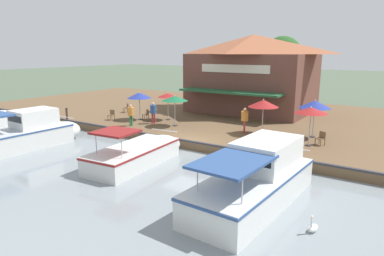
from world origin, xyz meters
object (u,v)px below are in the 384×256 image
Objects in this scene: motorboat_outer_channel at (30,133)px; patio_umbrella_mid_patio_left at (315,104)px; cafe_chair_back_row_seat at (112,114)px; cafe_chair_far_corner_seat at (321,138)px; tree_downstream_bank at (280,56)px; patio_umbrella_by_entrance at (263,103)px; person_mid_patio at (153,110)px; motorboat_nearest_quay at (140,152)px; patio_umbrella_mid_patio_right at (311,110)px; cafe_chair_facing_river at (126,107)px; cafe_chair_under_first_umbrella at (146,114)px; person_near_entrance at (131,113)px; waterfront_restaurant at (252,73)px; person_at_quay_edge at (245,117)px; patio_umbrella_near_quay_edge at (139,95)px; motorboat_distant_upstream at (262,176)px; swan at (313,228)px; mooring_post at (67,114)px; patio_umbrella_back_row at (175,98)px.

patio_umbrella_mid_patio_left is at bearing 125.12° from motorboat_outer_channel.
cafe_chair_back_row_seat is at bearing -78.29° from patio_umbrella_mid_patio_left.
cafe_chair_far_corner_seat is 0.12× the size of tree_downstream_bank.
person_mid_patio is at bearing -80.05° from patio_umbrella_by_entrance.
cafe_chair_far_corner_seat is 0.12× the size of motorboat_nearest_quay.
patio_umbrella_mid_patio_right is at bearing 68.91° from patio_umbrella_by_entrance.
cafe_chair_back_row_seat is 1.00× the size of cafe_chair_far_corner_seat.
cafe_chair_facing_river is at bearing -170.09° from motorboat_outer_channel.
person_mid_patio is (0.72, -12.85, 0.61)m from cafe_chair_far_corner_seat.
person_near_entrance is (2.66, 0.74, 0.58)m from cafe_chair_under_first_umbrella.
patio_umbrella_mid_patio_left is at bearing 46.06° from waterfront_restaurant.
cafe_chair_far_corner_seat is 5.43m from person_at_quay_edge.
patio_umbrella_near_quay_edge reaches higher than cafe_chair_under_first_umbrella.
motorboat_distant_upstream is 15.93m from motorboat_outer_channel.
motorboat_distant_upstream is (9.03, 3.68, -1.75)m from patio_umbrella_by_entrance.
patio_umbrella_mid_patio_right is 1.93m from cafe_chair_far_corner_seat.
patio_umbrella_mid_patio_right is at bearing 93.26° from cafe_chair_back_row_seat.
cafe_chair_facing_river is at bearing -119.52° from patio_umbrella_near_quay_edge.
cafe_chair_back_row_seat is 10.48m from motorboat_nearest_quay.
tree_downstream_bank is at bearing -157.67° from swan.
mooring_post is (5.49, -1.59, 0.04)m from cafe_chair_facing_river.
patio_umbrella_back_row is at bearing -10.55° from tree_downstream_bank.
patio_umbrella_back_row is 10.29m from patio_umbrella_mid_patio_right.
mooring_post is (4.04, -14.54, -0.61)m from person_at_quay_edge.
cafe_chair_far_corner_seat is at bearing 79.14° from patio_umbrella_by_entrance.
person_at_quay_edge is at bearing 98.56° from person_mid_patio.
mooring_post is (3.63, -19.92, 0.04)m from cafe_chair_far_corner_seat.
waterfront_restaurant reaches higher than person_at_quay_edge.
cafe_chair_under_first_umbrella reaches higher than swan.
patio_umbrella_near_quay_edge is 0.34× the size of motorboat_nearest_quay.
motorboat_distant_upstream is (7.52, 12.34, -0.67)m from person_mid_patio.
patio_umbrella_by_entrance is at bearing -111.09° from patio_umbrella_mid_patio_right.
motorboat_nearest_quay is 10.66m from swan.
person_mid_patio is 0.25× the size of motorboat_nearest_quay.
motorboat_outer_channel is at bearing -19.36° from tree_downstream_bank.
cafe_chair_far_corner_seat is (9.35, 8.81, -3.21)m from waterfront_restaurant.
cafe_chair_far_corner_seat is at bearing 85.65° from person_at_quay_edge.
person_mid_patio is 17.71m from swan.
patio_umbrella_mid_patio_right is 12.32m from person_mid_patio.
cafe_chair_under_first_umbrella is 10.01m from motorboat_nearest_quay.
mooring_post is at bearing -81.05° from patio_umbrella_mid_patio_right.
cafe_chair_back_row_seat is at bearing -112.44° from motorboat_distant_upstream.
cafe_chair_back_row_seat is at bearing -124.83° from motorboat_nearest_quay.
waterfront_restaurant is 6.36× the size of person_at_quay_edge.
cafe_chair_under_first_umbrella is 4.16m from cafe_chair_facing_river.
swan is (8.51, 18.94, -0.85)m from cafe_chair_back_row_seat.
swan is at bearing 14.74° from patio_umbrella_mid_patio_left.
patio_umbrella_by_entrance is 1.42× the size of person_mid_patio.
mooring_post is at bearing -54.20° from cafe_chair_under_first_umbrella.
mooring_post is (4.44, -15.73, -1.64)m from patio_umbrella_by_entrance.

